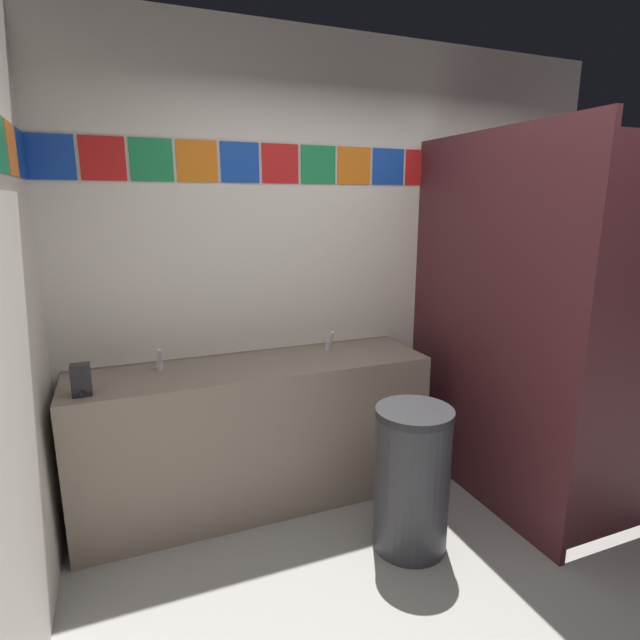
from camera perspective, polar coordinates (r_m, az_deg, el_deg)
ground_plane at (r=2.71m, az=20.23°, el=-29.43°), size 8.12×8.12×0.00m
wall_back at (r=3.41m, az=3.40°, el=6.59°), size 3.69×0.09×2.81m
vanity_counter at (r=3.14m, az=-7.27°, el=-12.45°), size 2.07×0.56×0.88m
faucet_left at (r=2.97m, az=-17.70°, el=-4.49°), size 0.04×0.10×0.14m
faucet_right at (r=3.20m, az=1.06°, el=-2.60°), size 0.04×0.10×0.14m
soap_dispenser at (r=2.73m, az=-25.42°, el=-6.14°), size 0.09×0.09×0.16m
stall_divider at (r=3.04m, az=23.48°, el=-1.32°), size 0.92×1.44×2.19m
toilet at (r=3.97m, az=21.46°, el=-9.95°), size 0.39×0.49×0.74m
trash_bin at (r=2.80m, az=10.34°, el=-17.24°), size 0.40×0.40×0.78m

